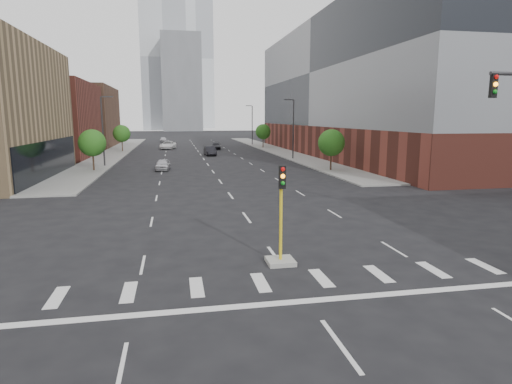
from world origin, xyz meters
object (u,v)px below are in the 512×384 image
object	(u,v)px
median_traffic_signal	(281,243)
car_near_left	(163,165)
car_far_left	(168,145)
car_distant	(163,140)
car_deep_right	(216,146)
car_mid_right	(210,151)

from	to	relation	value
median_traffic_signal	car_near_left	bearing A→B (deg)	99.40
car_far_left	car_distant	bearing A→B (deg)	103.22
car_near_left	car_distant	size ratio (longest dim) A/B	0.98
car_near_left	car_deep_right	distance (m)	34.21
car_near_left	car_far_left	bearing A→B (deg)	94.66
car_far_left	median_traffic_signal	bearing A→B (deg)	-75.69
median_traffic_signal	car_far_left	world-z (taller)	median_traffic_signal
car_far_left	car_distant	xyz separation A→B (m)	(-1.46, 24.34, -0.11)
car_near_left	car_far_left	size ratio (longest dim) A/B	0.70
car_mid_right	car_distant	size ratio (longest dim) A/B	1.17
median_traffic_signal	car_distant	distance (m)	96.55
car_near_left	car_mid_right	distance (m)	20.78
car_far_left	car_deep_right	xyz separation A→B (m)	(9.50, -3.44, -0.13)
car_mid_right	car_distant	distance (m)	42.07
car_far_left	car_distant	world-z (taller)	car_far_left
car_deep_right	car_mid_right	bearing A→B (deg)	-92.87
car_mid_right	median_traffic_signal	bearing A→B (deg)	-94.78
car_near_left	car_distant	xyz separation A→B (m)	(-1.25, 60.59, 0.01)
median_traffic_signal	car_deep_right	distance (m)	68.61
car_near_left	car_deep_right	size ratio (longest dim) A/B	0.87
car_mid_right	car_far_left	distance (m)	18.31
car_deep_right	median_traffic_signal	bearing A→B (deg)	-86.31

